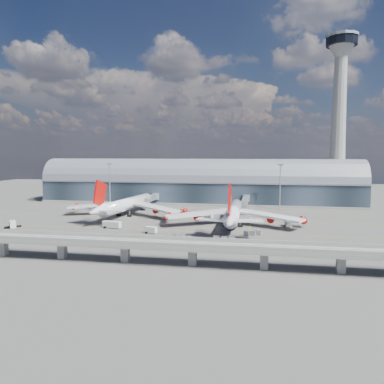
% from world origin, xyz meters
% --- Properties ---
extents(ground, '(500.00, 500.00, 0.00)m').
position_xyz_m(ground, '(0.00, 0.00, 0.00)').
color(ground, '#474744').
rests_on(ground, ground).
extents(taxi_lines, '(200.00, 80.12, 0.01)m').
position_xyz_m(taxi_lines, '(0.00, 22.11, 0.01)').
color(taxi_lines, gold).
rests_on(taxi_lines, ground).
extents(terminal, '(200.00, 30.00, 28.00)m').
position_xyz_m(terminal, '(0.00, 77.99, 11.34)').
color(terminal, '#1C262F').
rests_on(terminal, ground).
extents(control_tower, '(19.00, 19.00, 103.00)m').
position_xyz_m(control_tower, '(85.00, 83.00, 51.64)').
color(control_tower, gray).
rests_on(control_tower, ground).
extents(guideway, '(220.00, 8.50, 7.20)m').
position_xyz_m(guideway, '(-0.00, -55.00, 5.29)').
color(guideway, gray).
rests_on(guideway, ground).
extents(floodlight_mast_left, '(3.00, 0.70, 25.70)m').
position_xyz_m(floodlight_mast_left, '(-50.00, 55.00, 13.63)').
color(floodlight_mast_left, gray).
rests_on(floodlight_mast_left, ground).
extents(floodlight_mast_right, '(3.00, 0.70, 25.70)m').
position_xyz_m(floodlight_mast_right, '(50.00, 55.00, 13.63)').
color(floodlight_mast_right, gray).
rests_on(floodlight_mast_right, ground).
extents(airliner_left, '(63.43, 66.69, 20.31)m').
position_xyz_m(airliner_left, '(-27.88, 21.20, 5.80)').
color(airliner_left, white).
rests_on(airliner_left, ground).
extents(airliner_right, '(62.44, 65.24, 20.75)m').
position_xyz_m(airliner_right, '(27.55, 4.80, 5.38)').
color(airliner_right, white).
rests_on(airliner_right, ground).
extents(jet_bridge_left, '(4.40, 28.00, 7.25)m').
position_xyz_m(jet_bridge_left, '(-24.15, 53.12, 5.18)').
color(jet_bridge_left, gray).
rests_on(jet_bridge_left, ground).
extents(jet_bridge_right, '(4.40, 32.00, 7.25)m').
position_xyz_m(jet_bridge_right, '(31.03, 51.18, 5.18)').
color(jet_bridge_right, gray).
rests_on(jet_bridge_right, ground).
extents(service_truck_0, '(6.11, 6.83, 2.87)m').
position_xyz_m(service_truck_0, '(-64.65, -16.06, 1.48)').
color(service_truck_0, silver).
rests_on(service_truck_0, ground).
extents(service_truck_1, '(4.94, 3.12, 2.65)m').
position_xyz_m(service_truck_1, '(-3.52, -16.28, 1.34)').
color(service_truck_1, silver).
rests_on(service_truck_1, ground).
extents(service_truck_2, '(8.33, 3.74, 2.92)m').
position_xyz_m(service_truck_2, '(-22.80, -9.32, 1.52)').
color(service_truck_2, silver).
rests_on(service_truck_2, ground).
extents(service_truck_3, '(2.44, 5.72, 2.75)m').
position_xyz_m(service_truck_3, '(50.83, 7.55, 1.40)').
color(service_truck_3, silver).
rests_on(service_truck_3, ground).
extents(service_truck_4, '(2.91, 5.56, 3.17)m').
position_xyz_m(service_truck_4, '(22.58, 12.47, 1.60)').
color(service_truck_4, silver).
rests_on(service_truck_4, ground).
extents(service_truck_5, '(5.29, 4.55, 2.47)m').
position_xyz_m(service_truck_5, '(14.68, 19.02, 1.26)').
color(service_truck_5, silver).
rests_on(service_truck_5, ground).
extents(cargo_train_0, '(8.46, 3.02, 1.85)m').
position_xyz_m(cargo_train_0, '(26.32, -25.52, 0.97)').
color(cargo_train_0, gray).
rests_on(cargo_train_0, ground).
extents(cargo_train_1, '(9.08, 4.78, 1.53)m').
position_xyz_m(cargo_train_1, '(10.01, -23.95, 0.80)').
color(cargo_train_1, gray).
rests_on(cargo_train_1, ground).
extents(cargo_train_2, '(7.59, 4.49, 1.70)m').
position_xyz_m(cargo_train_2, '(36.38, -12.54, 0.88)').
color(cargo_train_2, gray).
rests_on(cargo_train_2, ground).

